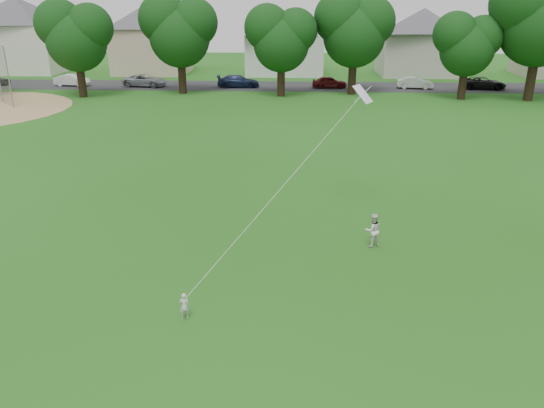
{
  "coord_description": "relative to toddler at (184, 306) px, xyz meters",
  "views": [
    {
      "loc": [
        1.81,
        -13.36,
        8.2
      ],
      "look_at": [
        1.02,
        2.0,
        2.3
      ],
      "focal_mm": 35.0,
      "sensor_mm": 36.0,
      "label": 1
    }
  ],
  "objects": [
    {
      "name": "ground",
      "position": [
        1.24,
        0.97,
        -0.4
      ],
      "size": [
        160.0,
        160.0,
        0.0
      ],
      "primitive_type": "plane",
      "color": "#1A4F12",
      "rests_on": "ground"
    },
    {
      "name": "street",
      "position": [
        1.24,
        42.97,
        -0.39
      ],
      "size": [
        90.0,
        7.0,
        0.01
      ],
      "primitive_type": "cube",
      "color": "#2D2D30",
      "rests_on": "ground"
    },
    {
      "name": "tree_row",
      "position": [
        7.55,
        37.01,
        5.7
      ],
      "size": [
        79.67,
        8.91,
        11.1
      ],
      "color": "black",
      "rests_on": "ground"
    },
    {
      "name": "older_boy",
      "position": [
        5.73,
        4.94,
        0.23
      ],
      "size": [
        0.72,
        0.63,
        1.24
      ],
      "primitive_type": "imported",
      "rotation": [
        0.0,
        0.0,
        3.45
      ],
      "color": "silver",
      "rests_on": "ground"
    },
    {
      "name": "house_row",
      "position": [
        -0.55,
        52.97,
        4.31
      ],
      "size": [
        77.35,
        13.97,
        10.27
      ],
      "color": "white",
      "rests_on": "ground"
    },
    {
      "name": "parked_cars",
      "position": [
        6.05,
        41.97,
        0.21
      ],
      "size": [
        70.73,
        2.51,
        1.23
      ],
      "color": "black",
      "rests_on": "ground"
    },
    {
      "name": "kite",
      "position": [
        2.75,
        4.25,
        2.3
      ],
      "size": [
        3.25,
        4.8,
        10.99
      ],
      "color": "silver",
      "rests_on": "ground"
    },
    {
      "name": "toddler",
      "position": [
        0.0,
        0.0,
        0.0
      ],
      "size": [
        0.34,
        0.28,
        0.79
      ],
      "primitive_type": "imported",
      "rotation": [
        0.0,
        0.0,
        3.53
      ],
      "color": "silver",
      "rests_on": "ground"
    }
  ]
}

